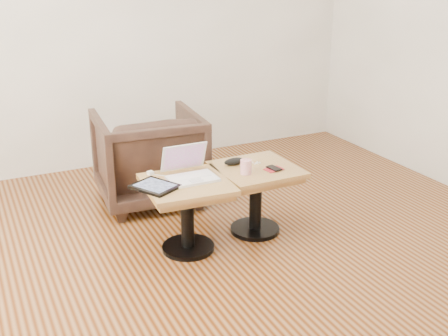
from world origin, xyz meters
name	(u,v)px	position (x,y,z in m)	size (l,w,h in m)	color
room_shell	(233,46)	(0.00, 0.00, 1.35)	(4.52, 4.52, 2.71)	#4D2008
side_table_left	(187,199)	(-0.09, 0.45, 0.35)	(0.55, 0.55, 0.47)	black
side_table_right	(256,184)	(0.42, 0.49, 0.35)	(0.52, 0.52, 0.47)	black
laptop	(190,171)	(-0.04, 0.51, 0.51)	(0.30, 0.28, 0.20)	white
tablet	(155,186)	(-0.30, 0.45, 0.48)	(0.30, 0.32, 0.02)	black
charging_adapter	(150,173)	(-0.25, 0.67, 0.48)	(0.04, 0.04, 0.02)	white
glasses_case	(234,161)	(0.31, 0.60, 0.49)	(0.15, 0.07, 0.05)	black
striped_cup	(246,167)	(0.30, 0.42, 0.51)	(0.07, 0.07, 0.09)	#CE485D
earbuds_tangle	(256,163)	(0.46, 0.56, 0.47)	(0.06, 0.04, 0.01)	white
phone_on_sleeve	(274,169)	(0.50, 0.41, 0.47)	(0.13, 0.11, 0.01)	maroon
armchair	(149,157)	(-0.05, 1.32, 0.35)	(0.75, 0.77, 0.70)	black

